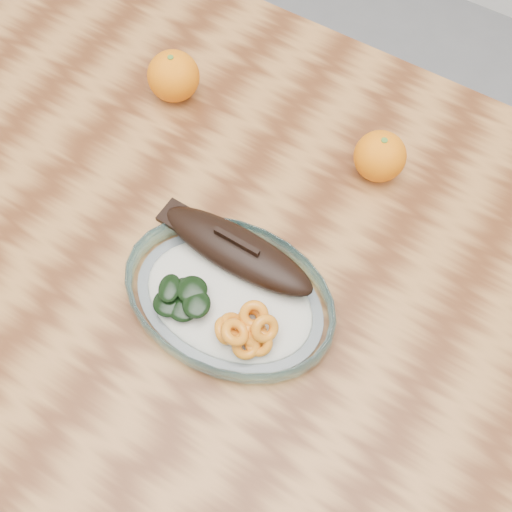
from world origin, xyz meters
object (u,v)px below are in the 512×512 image
at_px(dining_table, 206,270).
at_px(orange_left, 173,76).
at_px(plated_meal, 229,294).
at_px(orange_right, 380,156).

relative_size(dining_table, orange_left, 16.73).
xyz_separation_m(plated_meal, orange_right, (0.06, 0.26, 0.02)).
height_order(orange_left, orange_right, orange_left).
relative_size(dining_table, plated_meal, 2.43).
xyz_separation_m(plated_meal, orange_left, (-0.24, 0.23, 0.02)).
bearing_deg(plated_meal, orange_right, 72.06).
xyz_separation_m(orange_left, orange_right, (0.30, 0.03, -0.00)).
distance_m(plated_meal, orange_right, 0.27).
bearing_deg(dining_table, orange_left, 132.16).
distance_m(dining_table, orange_left, 0.27).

